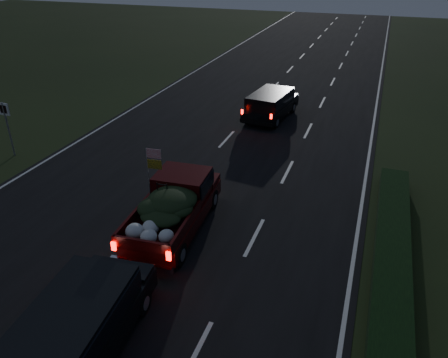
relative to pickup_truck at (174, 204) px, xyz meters
The scene contains 7 objects.
ground 2.51m from the pickup_truck, 113.55° to the right, with size 120.00×120.00×0.00m, color black.
road_asphalt 2.51m from the pickup_truck, 113.55° to the right, with size 14.00×120.00×0.02m, color black.
hedge_row 6.95m from the pickup_truck, ahead, with size 1.00×10.00×0.60m, color black.
route_sign 9.88m from the pickup_truck, 163.10° to the left, with size 0.55×0.08×2.50m.
pickup_truck is the anchor object (origin of this frame).
lead_suv 11.52m from the pickup_truck, 88.33° to the left, with size 2.27×4.44×1.23m.
rear_suv 5.44m from the pickup_truck, 87.79° to the right, with size 2.37×4.62×1.28m.
Camera 1 is at (6.59, -8.85, 8.35)m, focal length 35.00 mm.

